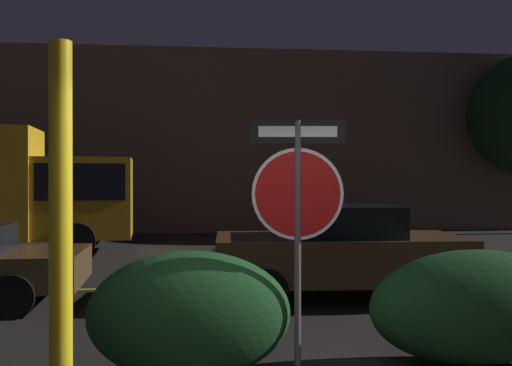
{
  "coord_description": "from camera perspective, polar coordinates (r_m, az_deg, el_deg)",
  "views": [
    {
      "loc": [
        -0.66,
        -3.66,
        1.86
      ],
      "look_at": [
        0.07,
        3.61,
        1.81
      ],
      "focal_mm": 40.0,
      "sensor_mm": 36.0,
      "label": 1
    }
  ],
  "objects": [
    {
      "name": "stop_sign",
      "position": [
        5.24,
        4.19,
        -1.29
      ],
      "size": [
        0.88,
        0.1,
        2.41
      ],
      "rotation": [
        0.0,
        0.0,
        -0.09
      ],
      "color": "#4C4C51",
      "rests_on": "ground_plane"
    },
    {
      "name": "hedge_bush_3",
      "position": [
        6.25,
        21.05,
        -11.51
      ],
      "size": [
        2.17,
        0.82,
        1.16
      ],
      "primitive_type": "ellipsoid",
      "color": "#19421E",
      "rests_on": "ground_plane"
    },
    {
      "name": "building_backdrop",
      "position": [
        21.9,
        -4.27,
        3.94
      ],
      "size": [
        27.41,
        4.0,
        6.46
      ],
      "primitive_type": "cube",
      "color": "#6B5B4C",
      "rests_on": "ground_plane"
    },
    {
      "name": "delivery_truck",
      "position": [
        15.4,
        -23.81,
        -0.48
      ],
      "size": [
        6.25,
        2.72,
        3.13
      ],
      "rotation": [
        0.0,
        0.0,
        -1.48
      ],
      "color": "gold",
      "rests_on": "ground_plane"
    },
    {
      "name": "yellow_pole_left",
      "position": [
        3.73,
        -18.94,
        -7.46
      ],
      "size": [
        0.14,
        0.14,
        2.71
      ],
      "primitive_type": "cylinder",
      "color": "yellow",
      "rests_on": "ground_plane"
    },
    {
      "name": "road_center_stripe",
      "position": [
        10.06,
        -1.89,
        -10.29
      ],
      "size": [
        32.63,
        0.12,
        0.01
      ],
      "primitive_type": "cube",
      "color": "gold",
      "rests_on": "ground_plane"
    },
    {
      "name": "hedge_bush_2",
      "position": [
        5.45,
        -6.66,
        -13.0
      ],
      "size": [
        1.89,
        0.84,
        1.2
      ],
      "primitive_type": "ellipsoid",
      "color": "#19421E",
      "rests_on": "ground_plane"
    },
    {
      "name": "passing_car_2",
      "position": [
        9.08,
        8.4,
        -6.8
      ],
      "size": [
        3.99,
        2.08,
        1.45
      ],
      "rotation": [
        0.0,
        0.0,
        1.52
      ],
      "color": "brown",
      "rests_on": "ground_plane"
    }
  ]
}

